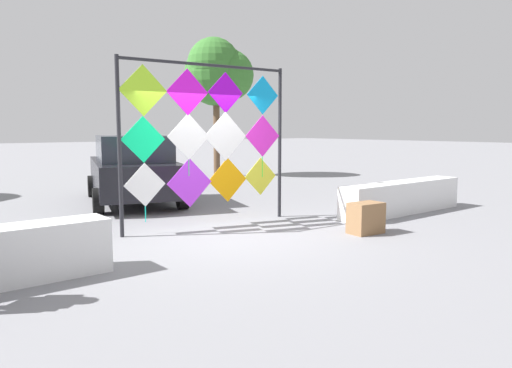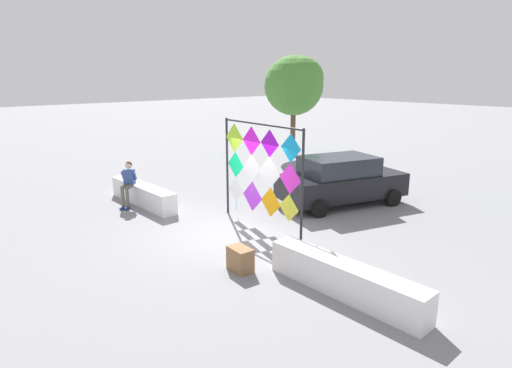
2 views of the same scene
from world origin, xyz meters
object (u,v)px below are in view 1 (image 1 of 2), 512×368
object	(u,v)px
kite_display_rack	(207,132)
parked_car	(133,169)
cardboard_box_large	(366,218)
tree_palm_like	(219,72)

from	to	relation	value
kite_display_rack	parked_car	distance (m)	3.77
kite_display_rack	cardboard_box_large	size ratio (longest dim) A/B	5.75
kite_display_rack	tree_palm_like	world-z (taller)	tree_palm_like
kite_display_rack	parked_car	bearing A→B (deg)	87.85
tree_palm_like	parked_car	bearing A→B (deg)	-142.30
cardboard_box_large	kite_display_rack	bearing A→B (deg)	128.54
tree_palm_like	cardboard_box_large	bearing A→B (deg)	-110.50
kite_display_rack	cardboard_box_large	bearing A→B (deg)	-51.46
kite_display_rack	tree_palm_like	distance (m)	9.98
cardboard_box_large	tree_palm_like	distance (m)	11.53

